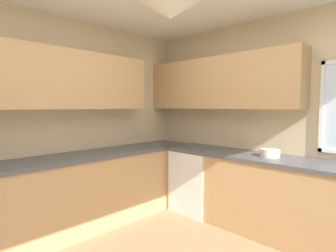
# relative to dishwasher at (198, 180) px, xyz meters

# --- Properties ---
(room_shell) EXTENTS (4.04, 3.99, 2.64)m
(room_shell) POSITION_rel_dishwasher_xyz_m (0.19, -0.98, 1.42)
(room_shell) COLOR beige
(room_shell) RESTS_ON ground_plane
(counter_run_left) EXTENTS (0.65, 3.60, 0.90)m
(counter_run_left) POSITION_rel_dishwasher_xyz_m (-0.66, -1.60, 0.02)
(counter_run_left) COLOR tan
(counter_run_left) RESTS_ON ground_plane
(counter_run_back) EXTENTS (3.13, 0.65, 0.90)m
(counter_run_back) POSITION_rel_dishwasher_xyz_m (1.20, 0.03, 0.02)
(counter_run_back) COLOR tan
(counter_run_back) RESTS_ON ground_plane
(dishwasher) EXTENTS (0.60, 0.60, 0.86)m
(dishwasher) POSITION_rel_dishwasher_xyz_m (0.00, 0.00, 0.00)
(dishwasher) COLOR white
(dishwasher) RESTS_ON ground_plane
(bowl) EXTENTS (0.22, 0.22, 0.09)m
(bowl) POSITION_rel_dishwasher_xyz_m (1.02, 0.03, 0.52)
(bowl) COLOR beige
(bowl) RESTS_ON counter_run_back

